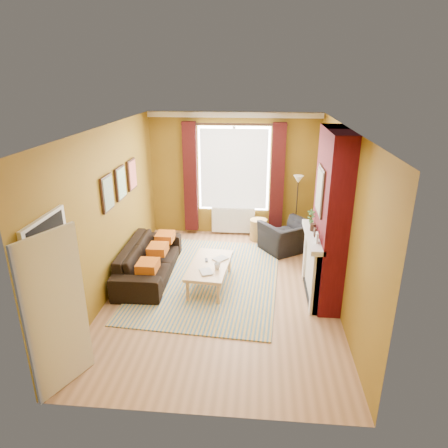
% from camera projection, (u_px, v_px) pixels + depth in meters
% --- Properties ---
extents(ground, '(5.50, 5.50, 0.00)m').
position_uv_depth(ground, '(223.00, 290.00, 7.00)').
color(ground, '#906341').
rests_on(ground, ground).
extents(room_walls, '(3.82, 5.54, 2.83)m').
position_uv_depth(room_walls, '(261.00, 212.00, 6.72)').
color(room_walls, brown).
rests_on(room_walls, ground).
extents(striped_rug, '(2.72, 3.61, 0.02)m').
position_uv_depth(striped_rug, '(209.00, 278.00, 7.39)').
color(striped_rug, '#346491').
rests_on(striped_rug, ground).
extents(sofa, '(0.88, 2.17, 0.63)m').
position_uv_depth(sofa, '(149.00, 260.00, 7.43)').
color(sofa, black).
rests_on(sofa, ground).
extents(armchair, '(1.30, 1.27, 0.64)m').
position_uv_depth(armchair, '(287.00, 237.00, 8.48)').
color(armchair, black).
rests_on(armchair, ground).
extents(coffee_table, '(0.75, 1.34, 0.43)m').
position_uv_depth(coffee_table, '(210.00, 266.00, 7.03)').
color(coffee_table, tan).
rests_on(coffee_table, ground).
extents(wicker_stool, '(0.44, 0.44, 0.49)m').
position_uv_depth(wicker_stool, '(258.00, 230.00, 9.07)').
color(wicker_stool, olive).
rests_on(wicker_stool, ground).
extents(floor_lamp, '(0.24, 0.24, 1.51)m').
position_uv_depth(floor_lamp, '(298.00, 190.00, 8.70)').
color(floor_lamp, black).
rests_on(floor_lamp, ground).
extents(book_a, '(0.28, 0.32, 0.02)m').
position_uv_depth(book_a, '(200.00, 273.00, 6.67)').
color(book_a, '#999999').
rests_on(book_a, coffee_table).
extents(book_b, '(0.31, 0.32, 0.02)m').
position_uv_depth(book_b, '(217.00, 257.00, 7.25)').
color(book_b, '#999999').
rests_on(book_b, coffee_table).
extents(mug, '(0.11, 0.11, 0.10)m').
position_uv_depth(mug, '(217.00, 266.00, 6.81)').
color(mug, '#999999').
rests_on(mug, coffee_table).
extents(tv_remote, '(0.07, 0.15, 0.02)m').
position_uv_depth(tv_remote, '(206.00, 260.00, 7.13)').
color(tv_remote, '#28282B').
rests_on(tv_remote, coffee_table).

